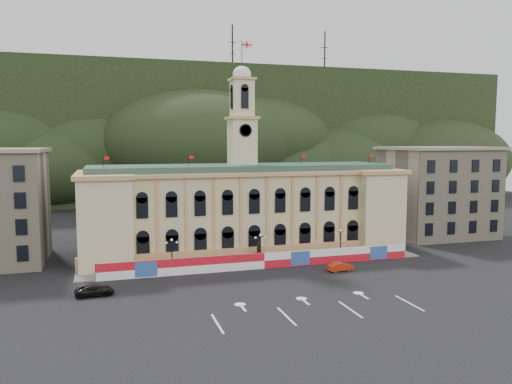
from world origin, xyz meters
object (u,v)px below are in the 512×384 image
object	(u,v)px
lamp_center	(260,247)
black_suv	(95,290)
statue	(259,257)
red_sedan	(340,267)

from	to	relation	value
lamp_center	black_suv	distance (m)	26.60
black_suv	statue	bearing A→B (deg)	-70.83
lamp_center	statue	bearing A→B (deg)	90.00
statue	black_suv	size ratio (longest dim) A/B	0.74
statue	lamp_center	xyz separation A→B (m)	(0.00, -1.00, 1.89)
statue	red_sedan	bearing A→B (deg)	-35.98
lamp_center	black_suv	size ratio (longest dim) A/B	1.03
red_sedan	black_suv	world-z (taller)	red_sedan
statue	black_suv	distance (m)	26.84
lamp_center	red_sedan	xyz separation A→B (m)	(10.67, -6.74, -2.39)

